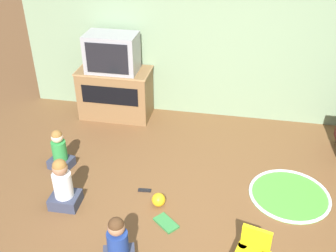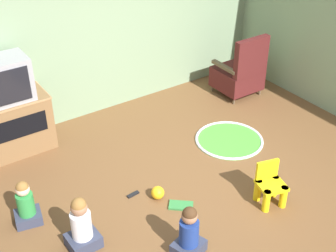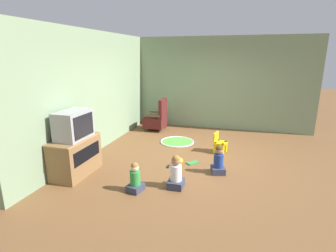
{
  "view_description": "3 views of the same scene",
  "coord_description": "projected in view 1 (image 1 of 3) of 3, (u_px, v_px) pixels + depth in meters",
  "views": [
    {
      "loc": [
        0.15,
        -2.89,
        3.0
      ],
      "look_at": [
        -0.49,
        0.52,
        0.88
      ],
      "focal_mm": 42.0,
      "sensor_mm": 36.0,
      "label": 1
    },
    {
      "loc": [
        -2.74,
        -3.12,
        3.51
      ],
      "look_at": [
        -0.24,
        0.52,
        0.72
      ],
      "focal_mm": 50.0,
      "sensor_mm": 36.0,
      "label": 2
    },
    {
      "loc": [
        -5.66,
        -0.99,
        2.29
      ],
      "look_at": [
        -0.68,
        0.5,
        0.88
      ],
      "focal_mm": 28.0,
      "sensor_mm": 36.0,
      "label": 3
    }
  ],
  "objects": [
    {
      "name": "ground_plane",
      "position": [
        206.0,
        230.0,
        4.01
      ],
      "size": [
        30.0,
        30.0,
        0.0
      ],
      "primitive_type": "plane",
      "color": "brown"
    },
    {
      "name": "remote_control",
      "position": [
        145.0,
        190.0,
        4.52
      ],
      "size": [
        0.15,
        0.06,
        0.02
      ],
      "rotation": [
        0.0,
        0.0,
        0.09
      ],
      "color": "black",
      "rests_on": "ground_plane"
    },
    {
      "name": "child_watching_right",
      "position": [
        60.0,
        151.0,
        4.8
      ],
      "size": [
        0.31,
        0.29,
        0.53
      ],
      "rotation": [
        0.0,
        0.0,
        -0.21
      ],
      "color": "#33384C",
      "rests_on": "ground_plane"
    },
    {
      "name": "child_watching_left",
      "position": [
        118.0,
        245.0,
        3.52
      ],
      "size": [
        0.36,
        0.33,
        0.57
      ],
      "rotation": [
        0.0,
        0.0,
        0.31
      ],
      "color": "#33384C",
      "rests_on": "ground_plane"
    },
    {
      "name": "tv_cabinet",
      "position": [
        116.0,
        92.0,
        5.84
      ],
      "size": [
        1.05,
        0.55,
        0.74
      ],
      "color": "brown",
      "rests_on": "ground_plane"
    },
    {
      "name": "book",
      "position": [
        166.0,
        223.0,
        4.08
      ],
      "size": [
        0.3,
        0.28,
        0.02
      ],
      "rotation": [
        0.0,
        0.0,
        2.43
      ],
      "color": "#337F3D",
      "rests_on": "ground_plane"
    },
    {
      "name": "toy_ball",
      "position": [
        159.0,
        200.0,
        4.29
      ],
      "size": [
        0.15,
        0.15,
        0.15
      ],
      "color": "yellow",
      "rests_on": "ground_plane"
    },
    {
      "name": "television",
      "position": [
        112.0,
        53.0,
        5.49
      ],
      "size": [
        0.72,
        0.45,
        0.54
      ],
      "color": "#939399",
      "rests_on": "tv_cabinet"
    },
    {
      "name": "play_mat",
      "position": [
        289.0,
        195.0,
        4.46
      ],
      "size": [
        0.91,
        0.91,
        0.04
      ],
      "color": "green",
      "rests_on": "ground_plane"
    },
    {
      "name": "child_watching_center",
      "position": [
        63.0,
        186.0,
        4.2
      ],
      "size": [
        0.31,
        0.28,
        0.61
      ],
      "rotation": [
        0.0,
        0.0,
        0.02
      ],
      "color": "#33384C",
      "rests_on": "ground_plane"
    },
    {
      "name": "wall_back",
      "position": [
        219.0,
        22.0,
        5.36
      ],
      "size": [
        5.7,
        0.12,
        2.84
      ],
      "color": "gray",
      "rests_on": "ground_plane"
    }
  ]
}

